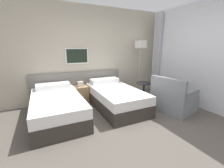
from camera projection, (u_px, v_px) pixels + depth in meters
ground_plane at (130, 128)px, 2.95m from camera, size 16.00×16.00×0.00m
wall_headboard at (92, 56)px, 4.47m from camera, size 10.00×0.10×2.70m
wall_window at (216, 57)px, 3.48m from camera, size 0.21×4.59×2.70m
bed_near_door at (57, 107)px, 3.33m from camera, size 1.03×1.93×0.64m
bed_near_window at (115, 97)px, 3.94m from camera, size 1.03×1.93×0.64m
nightstand at (81, 94)px, 4.28m from camera, size 0.39×0.35×0.61m
floor_lamp at (140, 49)px, 4.74m from camera, size 0.27×0.27×1.76m
side_table at (144, 89)px, 4.12m from camera, size 0.42×0.42×0.61m
armchair at (173, 100)px, 3.72m from camera, size 0.92×1.02×0.87m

